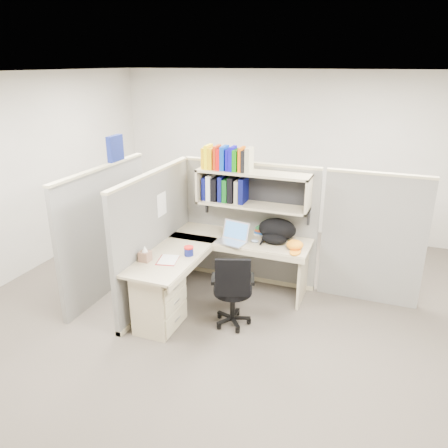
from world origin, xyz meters
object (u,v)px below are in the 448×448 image
at_px(desk, 182,283).
at_px(snack_canister, 189,251).
at_px(laptop, 231,233).
at_px(task_chair, 233,301).
at_px(backpack, 276,231).

height_order(desk, snack_canister, snack_canister).
bearing_deg(laptop, desk, -107.02).
bearing_deg(task_chair, backpack, 74.60).
xyz_separation_m(backpack, task_chair, (-0.24, -0.88, -0.55)).
bearing_deg(backpack, snack_canister, -124.34).
relative_size(backpack, snack_canister, 4.25).
bearing_deg(task_chair, desk, -177.67).
distance_m(laptop, backpack, 0.55).
relative_size(laptop, backpack, 0.75).
bearing_deg(snack_canister, desk, -98.43).
relative_size(desk, backpack, 3.74).
bearing_deg(laptop, task_chair, -57.62).
bearing_deg(backpack, desk, -120.03).
distance_m(snack_canister, task_chair, 0.75).
height_order(backpack, task_chair, backpack).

